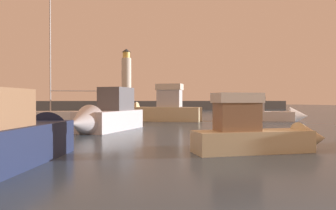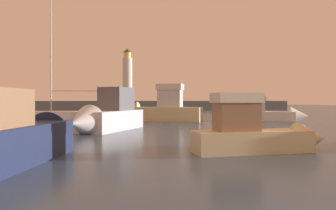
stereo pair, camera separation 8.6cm
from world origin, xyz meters
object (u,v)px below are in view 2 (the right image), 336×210
at_px(lighthouse, 127,76).
at_px(sailboat_moored, 60,116).
at_px(motorboat_0, 105,116).
at_px(motorboat_1, 20,137).
at_px(motorboat_5, 156,110).
at_px(motorboat_6, 262,134).
at_px(motorboat_4, 272,113).

distance_m(lighthouse, sailboat_moored, 39.00).
distance_m(motorboat_0, motorboat_1, 11.22).
xyz_separation_m(lighthouse, sailboat_moored, (-12.35, -36.37, -6.76)).
bearing_deg(motorboat_5, motorboat_6, -92.15).
distance_m(motorboat_4, sailboat_moored, 21.32).
bearing_deg(motorboat_5, sailboat_moored, 176.21).
bearing_deg(lighthouse, motorboat_1, -102.57).
xyz_separation_m(motorboat_5, motorboat_6, (-0.79, -21.00, -0.36)).
relative_size(motorboat_0, motorboat_1, 0.99).
distance_m(lighthouse, motorboat_4, 41.91).
bearing_deg(motorboat_5, motorboat_0, -121.60).
bearing_deg(lighthouse, motorboat_0, -100.81).
bearing_deg(motorboat_0, lighthouse, 79.19).
distance_m(motorboat_1, sailboat_moored, 21.12).
xyz_separation_m(motorboat_1, motorboat_6, (9.19, -0.52, -0.11)).
bearing_deg(motorboat_6, sailboat_moored, 111.96).
bearing_deg(motorboat_0, motorboat_4, 20.20).
height_order(motorboat_4, sailboat_moored, sailboat_moored).
bearing_deg(motorboat_1, motorboat_6, -3.24).
bearing_deg(sailboat_moored, motorboat_4, -11.17).
relative_size(motorboat_5, motorboat_6, 1.51).
height_order(motorboat_1, motorboat_5, motorboat_5).
height_order(motorboat_1, motorboat_6, motorboat_1).
relative_size(motorboat_4, motorboat_6, 1.22).
bearing_deg(motorboat_1, sailboat_moored, 88.74).
bearing_deg(lighthouse, motorboat_4, -78.06).
bearing_deg(motorboat_4, motorboat_6, -124.86).
bearing_deg(motorboat_6, motorboat_1, 176.76).
xyz_separation_m(motorboat_4, motorboat_5, (-11.41, 3.50, 0.33)).
height_order(motorboat_0, motorboat_5, motorboat_5).
relative_size(motorboat_1, sailboat_moored, 0.64).
relative_size(motorboat_0, motorboat_5, 0.87).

